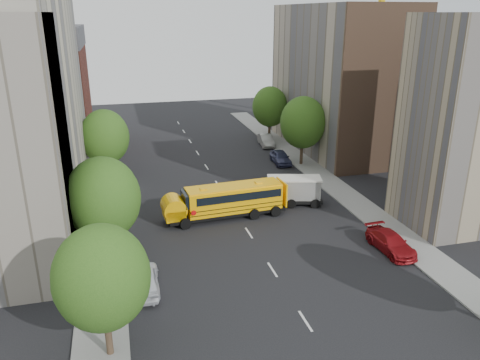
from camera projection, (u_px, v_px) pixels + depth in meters
name	position (u px, v px, depth m)	size (l,w,h in m)	color
ground	(242.00, 223.00, 39.99)	(120.00, 120.00, 0.00)	black
sidewalk_left	(104.00, 214.00, 41.73)	(3.00, 80.00, 0.12)	slate
sidewalk_right	(339.00, 190.00, 47.31)	(3.00, 80.00, 0.12)	slate
lane_markings	(217.00, 184.00, 49.09)	(0.15, 64.00, 0.01)	silver
building_left_cream	(8.00, 104.00, 37.71)	(10.00, 26.00, 20.00)	#BBB296
building_left_redbrick	(47.00, 101.00, 58.90)	(10.00, 15.00, 13.00)	maroon
building_right_near	(474.00, 125.00, 37.40)	(10.00, 7.00, 17.00)	#9D8C6D
building_right_far	(338.00, 79.00, 59.52)	(10.00, 22.00, 18.00)	tan
building_right_sidewall	(384.00, 93.00, 49.51)	(10.10, 0.30, 18.00)	brown
street_tree_0	(102.00, 278.00, 23.02)	(4.80, 4.80, 7.41)	#38281C
street_tree_1	(103.00, 199.00, 32.01)	(5.12, 5.12, 7.90)	#38281C
street_tree_2	(105.00, 137.00, 48.43)	(4.99, 4.99, 7.71)	#38281C
street_tree_4	(303.00, 123.00, 53.68)	(5.25, 5.25, 8.10)	#38281C
street_tree_5	(270.00, 107.00, 64.73)	(4.86, 4.86, 7.51)	#38281C
school_bus	(225.00, 200.00, 40.60)	(10.54, 3.14, 2.94)	black
safari_truck	(289.00, 190.00, 43.53)	(6.47, 3.66, 2.62)	black
parked_car_0	(144.00, 279.00, 30.09)	(1.87, 4.64, 1.58)	silver
parked_car_1	(123.00, 183.00, 47.14)	(1.69, 4.84, 1.60)	silver
parked_car_3	(391.00, 242.00, 35.08)	(1.96, 4.83, 1.40)	maroon
parked_car_4	(281.00, 157.00, 55.57)	(1.81, 4.49, 1.53)	#33375A
parked_car_5	(266.00, 140.00, 63.07)	(1.61, 4.60, 1.52)	gray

